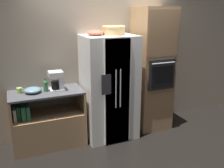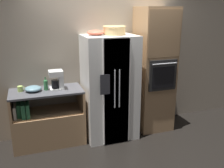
# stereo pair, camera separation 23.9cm
# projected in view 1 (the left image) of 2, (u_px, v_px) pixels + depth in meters

# --- Properties ---
(ground_plane) EXTENTS (20.00, 20.00, 0.00)m
(ground_plane) POSITION_uv_depth(u_px,v_px,m) (112.00, 135.00, 4.42)
(ground_plane) COLOR black
(wall_back) EXTENTS (12.00, 0.06, 2.80)m
(wall_back) POSITION_uv_depth(u_px,v_px,m) (102.00, 53.00, 4.41)
(wall_back) COLOR tan
(wall_back) RESTS_ON ground_plane
(counter_left) EXTENTS (1.13, 0.57, 0.92)m
(counter_left) POSITION_uv_depth(u_px,v_px,m) (48.00, 125.00, 4.04)
(counter_left) COLOR #A87F56
(counter_left) RESTS_ON ground_plane
(refrigerator) EXTENTS (0.86, 0.74, 1.75)m
(refrigerator) POSITION_uv_depth(u_px,v_px,m) (109.00, 88.00, 4.21)
(refrigerator) COLOR white
(refrigerator) RESTS_ON ground_plane
(wall_oven) EXTENTS (0.62, 0.66, 2.19)m
(wall_oven) POSITION_uv_depth(u_px,v_px,m) (152.00, 70.00, 4.51)
(wall_oven) COLOR #A87F56
(wall_oven) RESTS_ON ground_plane
(wicker_basket) EXTENTS (0.37, 0.37, 0.14)m
(wicker_basket) POSITION_uv_depth(u_px,v_px,m) (114.00, 30.00, 4.00)
(wicker_basket) COLOR tan
(wicker_basket) RESTS_ON refrigerator
(fruit_bowl) EXTENTS (0.28, 0.28, 0.08)m
(fruit_bowl) POSITION_uv_depth(u_px,v_px,m) (95.00, 33.00, 3.95)
(fruit_bowl) COLOR #DB664C
(fruit_bowl) RESTS_ON refrigerator
(bottle_tall) EXTENTS (0.07, 0.07, 0.21)m
(bottle_tall) POSITION_uv_depth(u_px,v_px,m) (46.00, 85.00, 3.87)
(bottle_tall) COLOR #33723F
(bottle_tall) RESTS_ON counter_left
(mug) EXTENTS (0.11, 0.08, 0.08)m
(mug) POSITION_uv_depth(u_px,v_px,m) (19.00, 90.00, 3.80)
(mug) COLOR #B2D166
(mug) RESTS_ON counter_left
(mixing_bowl) EXTENTS (0.25, 0.25, 0.09)m
(mixing_bowl) POSITION_uv_depth(u_px,v_px,m) (33.00, 90.00, 3.81)
(mixing_bowl) COLOR #668C99
(mixing_bowl) RESTS_ON counter_left
(coffee_maker) EXTENTS (0.22, 0.21, 0.31)m
(coffee_maker) POSITION_uv_depth(u_px,v_px,m) (57.00, 80.00, 3.91)
(coffee_maker) COLOR white
(coffee_maker) RESTS_ON counter_left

